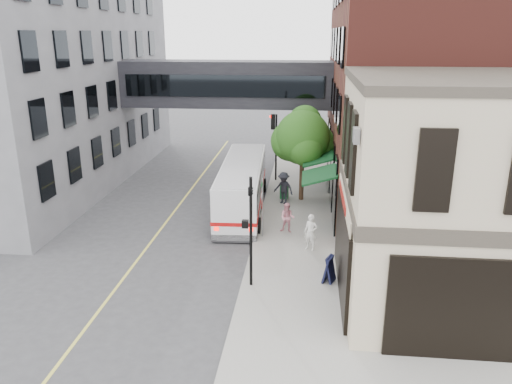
% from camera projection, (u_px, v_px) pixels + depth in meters
% --- Properties ---
extents(ground, '(120.00, 120.00, 0.00)m').
position_uv_depth(ground, '(234.00, 314.00, 18.22)').
color(ground, '#38383A').
rests_on(ground, ground).
extents(sidewalk_main, '(4.00, 60.00, 0.15)m').
position_uv_depth(sidewalk_main, '(298.00, 195.00, 31.25)').
color(sidewalk_main, gray).
rests_on(sidewalk_main, ground).
extents(corner_building, '(10.19, 8.12, 8.45)m').
position_uv_depth(corner_building, '(487.00, 195.00, 17.94)').
color(corner_building, '#C3AE95').
rests_on(corner_building, ground).
extents(brick_building, '(13.76, 18.00, 14.00)m').
position_uv_depth(brick_building, '(437.00, 83.00, 29.30)').
color(brick_building, '#54201A').
rests_on(brick_building, ground).
extents(opposite_building, '(14.00, 24.00, 14.00)m').
position_uv_depth(opposite_building, '(13.00, 77.00, 32.90)').
color(opposite_building, slate).
rests_on(opposite_building, ground).
extents(skyway_bridge, '(14.00, 3.18, 3.00)m').
position_uv_depth(skyway_bridge, '(227.00, 84.00, 33.57)').
color(skyway_bridge, black).
rests_on(skyway_bridge, ground).
extents(traffic_signal_near, '(0.44, 0.22, 4.60)m').
position_uv_depth(traffic_signal_near, '(250.00, 219.00, 19.16)').
color(traffic_signal_near, black).
rests_on(traffic_signal_near, sidewalk_main).
extents(traffic_signal_far, '(0.53, 0.28, 4.50)m').
position_uv_depth(traffic_signal_far, '(274.00, 134.00, 33.27)').
color(traffic_signal_far, black).
rests_on(traffic_signal_far, sidewalk_main).
extents(street_sign_pole, '(0.08, 0.75, 3.00)m').
position_uv_depth(street_sign_pole, '(262.00, 202.00, 24.21)').
color(street_sign_pole, gray).
rests_on(street_sign_pole, sidewalk_main).
extents(street_tree, '(3.80, 3.20, 5.60)m').
position_uv_depth(street_tree, '(303.00, 137.00, 29.32)').
color(street_tree, '#382619').
rests_on(street_tree, sidewalk_main).
extents(lane_marking, '(0.12, 40.00, 0.01)m').
position_uv_depth(lane_marking, '(172.00, 214.00, 28.18)').
color(lane_marking, '#D8CC4C').
rests_on(lane_marking, ground).
extents(bus, '(2.84, 10.25, 2.73)m').
position_uv_depth(bus, '(242.00, 184.00, 28.53)').
color(bus, white).
rests_on(bus, ground).
extents(pedestrian_a, '(0.73, 0.61, 1.71)m').
position_uv_depth(pedestrian_a, '(311.00, 232.00, 23.01)').
color(pedestrian_a, silver).
rests_on(pedestrian_a, sidewalk_main).
extents(pedestrian_b, '(0.84, 0.72, 1.53)m').
position_uv_depth(pedestrian_b, '(287.00, 218.00, 25.06)').
color(pedestrian_b, pink).
rests_on(pedestrian_b, sidewalk_main).
extents(pedestrian_c, '(1.42, 1.18, 1.91)m').
position_uv_depth(pedestrian_c, '(284.00, 188.00, 29.24)').
color(pedestrian_c, black).
rests_on(pedestrian_c, sidewalk_main).
extents(newspaper_box, '(0.52, 0.49, 0.89)m').
position_uv_depth(newspaper_box, '(284.00, 192.00, 30.25)').
color(newspaper_box, '#16632F').
rests_on(newspaper_box, sidewalk_main).
extents(sandwich_board, '(0.60, 0.72, 1.10)m').
position_uv_depth(sandwich_board, '(329.00, 269.00, 20.11)').
color(sandwich_board, black).
rests_on(sandwich_board, sidewalk_main).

